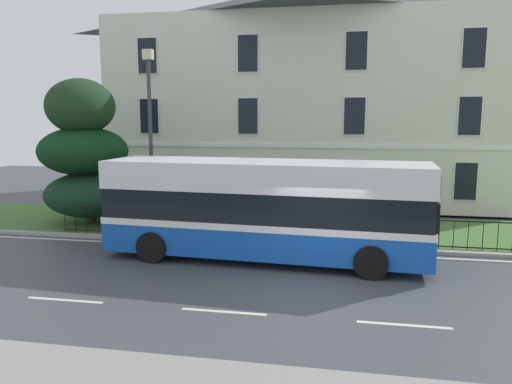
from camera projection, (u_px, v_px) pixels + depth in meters
The scene contains 7 objects.
ground_plane at pixel (318, 278), 13.65m from camera, with size 60.00×56.00×0.18m.
georgian_townhouse at pixel (309, 92), 26.77m from camera, with size 19.72×9.96×11.32m.
iron_verge_railing at pixel (283, 227), 17.09m from camera, with size 16.74×0.04×0.97m.
evergreen_tree at pixel (87, 159), 19.94m from camera, with size 4.03×3.91×5.84m.
single_decker_bus at pixel (265, 208), 15.18m from camera, with size 10.11×3.06×3.09m.
street_lamp_post at pixel (150, 130), 17.94m from camera, with size 0.36×0.24×6.71m.
litter_bin at pixel (386, 229), 16.76m from camera, with size 0.55×0.55×1.05m.
Camera 1 is at (0.68, -12.20, 4.43)m, focal length 34.40 mm.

